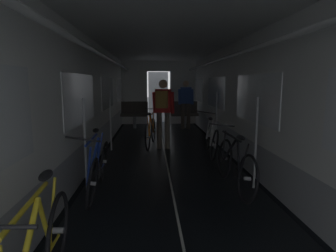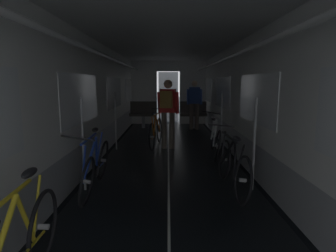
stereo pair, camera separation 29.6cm
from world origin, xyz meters
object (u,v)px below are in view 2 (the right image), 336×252
(bicycle_black, at_px, (232,166))
(bench_seat_far_left, at_px, (143,112))
(bicycle_white, at_px, (215,139))
(person_standing_near_bench, at_px, (194,101))
(bicycle_orange_in_aisle, at_px, (155,131))
(bench_seat_far_right, at_px, (193,112))
(bicycle_blue, at_px, (95,166))
(person_cyclist_aisle, at_px, (167,108))

(bicycle_black, bearing_deg, bench_seat_far_left, 107.26)
(bicycle_white, bearing_deg, bench_seat_far_left, 116.18)
(bench_seat_far_left, height_order, person_standing_near_bench, person_standing_near_bench)
(bicycle_orange_in_aisle, height_order, person_standing_near_bench, person_standing_near_bench)
(bicycle_black, xyz_separation_m, person_standing_near_bench, (-0.05, 5.60, 0.59))
(bench_seat_far_right, height_order, bicycle_black, same)
(bicycle_blue, distance_m, person_cyclist_aisle, 3.01)
(person_standing_near_bench, bearing_deg, bicycle_black, -89.44)
(bench_seat_far_left, relative_size, bicycle_black, 0.58)
(bench_seat_far_right, bearing_deg, person_standing_near_bench, -89.59)
(person_standing_near_bench, bearing_deg, bicycle_orange_in_aisle, -114.83)
(bench_seat_far_left, xyz_separation_m, bicycle_orange_in_aisle, (0.58, -3.01, -0.18))
(bicycle_orange_in_aisle, bearing_deg, person_standing_near_bench, 65.17)
(bench_seat_far_right, relative_size, bicycle_blue, 0.58)
(bench_seat_far_right, bearing_deg, bicycle_black, -89.45)
(person_cyclist_aisle, height_order, bicycle_orange_in_aisle, person_cyclist_aisle)
(bicycle_blue, distance_m, bicycle_black, 2.05)
(person_standing_near_bench, bearing_deg, bicycle_white, -87.76)
(bicycle_black, distance_m, bicycle_white, 2.03)
(bicycle_blue, bearing_deg, bicycle_orange_in_aisle, 75.61)
(bench_seat_far_left, distance_m, bicycle_black, 6.26)
(person_standing_near_bench, bearing_deg, bench_seat_far_right, 90.41)
(bench_seat_far_left, xyz_separation_m, bicycle_blue, (-0.19, -6.01, -0.19))
(bicycle_black, relative_size, bicycle_white, 1.00)
(bench_seat_far_right, distance_m, bicycle_blue, 6.34)
(bicycle_orange_in_aisle, bearing_deg, bicycle_white, -34.59)
(bicycle_black, bearing_deg, bicycle_orange_in_aisle, 113.26)
(person_cyclist_aisle, distance_m, person_standing_near_bench, 3.04)
(bicycle_orange_in_aisle, bearing_deg, person_cyclist_aisle, -41.09)
(bicycle_blue, height_order, person_cyclist_aisle, person_cyclist_aisle)
(bench_seat_far_left, xyz_separation_m, bicycle_black, (1.86, -5.98, -0.19))
(person_cyclist_aisle, distance_m, bicycle_orange_in_aisle, 0.75)
(bicycle_orange_in_aisle, bearing_deg, bench_seat_far_right, 68.00)
(person_cyclist_aisle, bearing_deg, bicycle_white, -32.50)
(bicycle_blue, xyz_separation_m, bicycle_orange_in_aisle, (0.77, 3.00, 0.00))
(bicycle_white, xyz_separation_m, person_cyclist_aisle, (-1.06, 0.67, 0.64))
(person_cyclist_aisle, bearing_deg, bicycle_blue, -111.45)
(bicycle_blue, xyz_separation_m, bicycle_black, (2.05, 0.03, 0.00))
(bicycle_blue, xyz_separation_m, person_cyclist_aisle, (1.07, 2.73, 0.64))
(bicycle_black, bearing_deg, person_cyclist_aisle, 109.77)
(bench_seat_far_left, distance_m, bicycle_blue, 6.02)
(person_standing_near_bench, bearing_deg, person_cyclist_aisle, -107.51)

